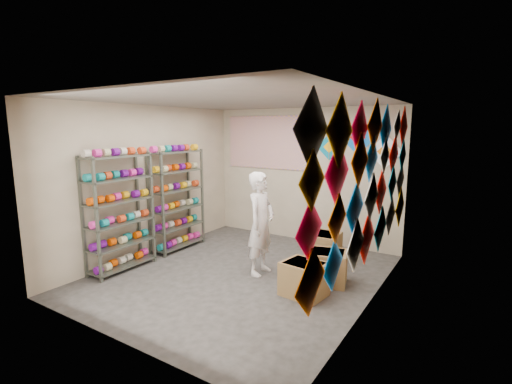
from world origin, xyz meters
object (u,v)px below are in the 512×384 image
Objects in this scene: shelf_rack_front at (119,213)px; carton_c at (323,247)px; carton_a at (304,279)px; shelf_rack_back at (177,200)px; carton_b at (326,267)px; shopkeeper at (261,224)px.

carton_c is at bearing 39.14° from shelf_rack_front.
carton_c reaches higher than carton_a.
carton_c is (2.64, 0.85, -0.71)m from shelf_rack_back.
carton_b is (0.10, 0.57, 0.01)m from carton_a.
carton_a is at bearing -114.35° from carton_b.
carton_a is 1.02× the size of carton_c.
carton_a is 0.58m from carton_b.
shopkeeper is 1.37m from carton_c.
shelf_rack_back reaches higher than carton_a.
shelf_rack_back is 3.18× the size of carton_b.
shelf_rack_back is 3.08m from carton_a.
shelf_rack_back is 3.12m from carton_b.
shelf_rack_front and shelf_rack_back have the same top height.
shopkeeper is 2.92× the size of carton_c.
shelf_rack_back is at bearing -163.13° from carton_c.
carton_c is at bearing 109.32° from carton_a.
carton_b is at bearing 87.81° from carton_a.
shelf_rack_back is at bearing 176.25° from carton_a.
carton_a is 0.95× the size of carton_b.
shopkeeper reaches higher than carton_c.
shelf_rack_back is at bearing 90.00° from shelf_rack_front.
shopkeeper reaches higher than carton_a.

